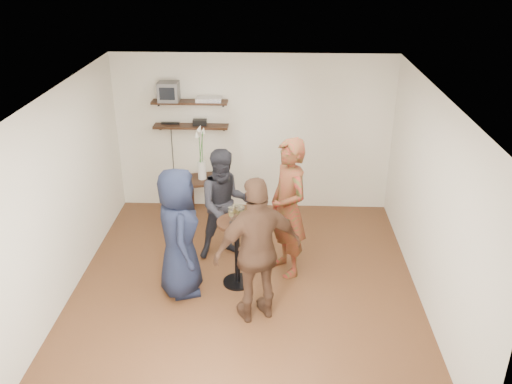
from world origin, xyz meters
TOP-DOWN VIEW (x-y plane):
  - room at (0.00, 0.00)m, footprint 4.58×5.08m
  - shelf_upper at (-1.00, 2.38)m, footprint 1.20×0.25m
  - shelf_lower at (-1.00, 2.38)m, footprint 1.20×0.25m
  - crt_monitor at (-1.32, 2.38)m, footprint 0.32×0.30m
  - dvd_deck at (-0.69, 2.38)m, footprint 0.40×0.24m
  - radio at (-0.85, 2.38)m, footprint 0.22×0.10m
  - power_strip at (-1.34, 2.42)m, footprint 0.30×0.05m
  - side_table at (-0.82, 2.18)m, footprint 0.63×0.63m
  - vase_lilies at (-0.83, 2.18)m, footprint 0.19×0.19m
  - drinks_table at (-0.11, 0.14)m, footprint 0.51×0.51m
  - wine_glass_fl at (-0.17, 0.10)m, footprint 0.07×0.07m
  - wine_glass_fr at (-0.04, 0.12)m, footprint 0.07×0.07m
  - wine_glass_bl at (-0.14, 0.20)m, footprint 0.07×0.07m
  - wine_glass_br at (-0.09, 0.15)m, footprint 0.07×0.07m
  - person_plaid at (0.55, 0.48)m, footprint 0.73×0.83m
  - person_dark at (-0.32, 0.85)m, footprint 0.93×0.82m
  - person_navy at (-0.82, -0.05)m, footprint 0.75×0.95m
  - person_brown at (0.18, -0.53)m, footprint 1.16×0.84m

SIDE VIEW (x-z plane):
  - side_table at x=-0.82m, z-range 0.21..0.83m
  - drinks_table at x=-0.11m, z-range 0.13..1.07m
  - person_dark at x=-0.32m, z-range 0.00..1.62m
  - person_navy at x=-0.82m, z-range 0.00..1.71m
  - person_brown at x=0.18m, z-range 0.00..1.83m
  - vase_lilies at x=-0.83m, z-range 0.45..1.39m
  - person_plaid at x=0.55m, z-range 0.00..1.92m
  - wine_glass_bl at x=-0.14m, z-range 0.97..1.17m
  - wine_glass_fl at x=-0.17m, z-range 0.97..1.18m
  - wine_glass_br at x=-0.09m, z-range 0.97..1.19m
  - wine_glass_fr at x=-0.04m, z-range 0.97..1.19m
  - room at x=0.00m, z-range -0.04..2.64m
  - shelf_lower at x=-1.00m, z-range 1.43..1.47m
  - power_strip at x=-1.34m, z-range 1.47..1.50m
  - radio at x=-0.85m, z-range 1.47..1.57m
  - shelf_upper at x=-1.00m, z-range 1.83..1.87m
  - dvd_deck at x=-0.69m, z-range 1.87..1.93m
  - crt_monitor at x=-1.32m, z-range 1.87..2.17m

